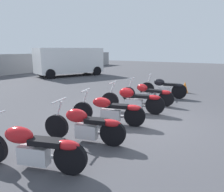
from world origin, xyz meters
TOP-DOWN VIEW (x-y plane):
  - ground_plane at (0.00, 0.00)m, footprint 60.00×60.00m
  - motorcycle_slot_0 at (-3.32, 0.25)m, footprint 0.87×2.02m
  - motorcycle_slot_1 at (-1.95, 0.19)m, footprint 0.75×1.91m
  - motorcycle_slot_2 at (-0.63, 0.37)m, footprint 0.82×2.03m
  - motorcycle_slot_3 at (0.77, 0.36)m, footprint 0.76×2.13m
  - motorcycle_slot_4 at (2.12, 0.38)m, footprint 0.64×2.14m
  - motorcycle_slot_5 at (3.50, 0.22)m, footprint 0.70×1.96m
  - parked_van at (7.33, 9.18)m, footprint 5.45×3.85m
  - traffic_cone_near at (5.07, -0.28)m, footprint 0.33×0.33m

SIDE VIEW (x-z plane):
  - ground_plane at x=0.00m, z-range 0.00..0.00m
  - traffic_cone_near at x=5.07m, z-range 0.00..0.54m
  - motorcycle_slot_4 at x=2.12m, z-range -0.09..0.85m
  - motorcycle_slot_2 at x=-0.63m, z-range -0.08..0.86m
  - motorcycle_slot_1 at x=-1.95m, z-range -0.07..0.87m
  - motorcycle_slot_0 at x=-3.32m, z-range -0.07..0.87m
  - motorcycle_slot_5 at x=3.50m, z-range -0.08..0.91m
  - motorcycle_slot_3 at x=0.77m, z-range -0.07..0.91m
  - parked_van at x=7.33m, z-range 0.12..2.27m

